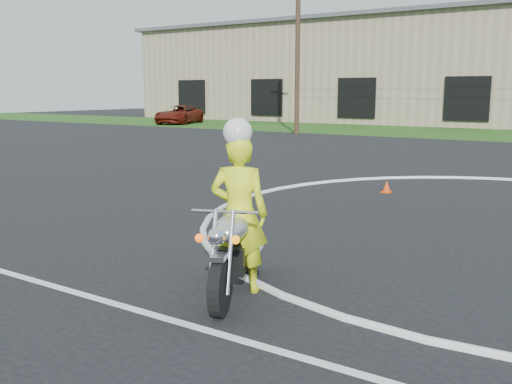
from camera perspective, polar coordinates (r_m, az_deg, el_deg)
The scene contains 5 objects.
ground at distance 8.93m, azimuth 22.38°, elevation -6.94°, with size 120.00×120.00×0.00m, color black.
primary_motorcycle at distance 7.06m, azimuth -2.20°, elevation -5.74°, with size 1.08×2.11×1.18m.
rider_primary_grp at distance 7.07m, azimuth -1.72°, elevation -1.71°, with size 0.85×0.72×2.18m.
pickup_grp at distance 44.93m, azimuth -7.71°, elevation 7.67°, with size 3.76×5.59×1.42m.
warehouse at distance 52.24m, azimuth 11.65°, elevation 11.66°, with size 41.00×17.00×8.30m.
Camera 1 is at (1.52, -8.44, 2.49)m, focal length 40.00 mm.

